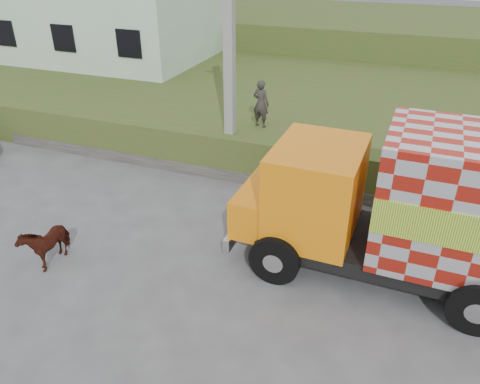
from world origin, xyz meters
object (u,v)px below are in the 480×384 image
at_px(utility_pole, 229,54).
at_px(cargo_truck, 444,213).
at_px(pedestrian, 261,104).
at_px(cow, 46,242).

height_order(utility_pole, cargo_truck, utility_pole).
bearing_deg(cargo_truck, pedestrian, 142.51).
height_order(cargo_truck, cow, cargo_truck).
bearing_deg(utility_pole, pedestrian, 50.82).
xyz_separation_m(utility_pole, cow, (-2.46, -6.26, -3.50)).
distance_m(utility_pole, pedestrian, 2.13).
xyz_separation_m(cargo_truck, cow, (-9.02, -2.51, -1.37)).
distance_m(utility_pole, cargo_truck, 7.85).
xyz_separation_m(utility_pole, pedestrian, (0.75, 0.92, -1.77)).
xyz_separation_m(cow, pedestrian, (3.21, 7.18, 1.73)).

